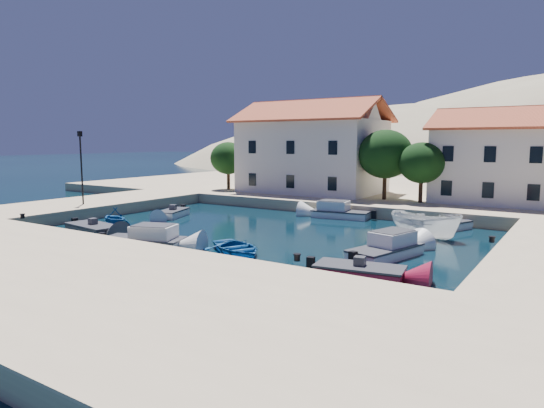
% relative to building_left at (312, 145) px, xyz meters
% --- Properties ---
extents(ground, '(400.00, 400.00, 0.00)m').
position_rel_building_left_xyz_m(ground, '(6.00, -28.00, -5.94)').
color(ground, black).
rests_on(ground, ground).
extents(quay_south, '(52.00, 12.00, 1.00)m').
position_rel_building_left_xyz_m(quay_south, '(6.00, -34.00, -5.44)').
color(quay_south, tan).
rests_on(quay_south, ground).
extents(quay_west, '(8.00, 20.00, 1.00)m').
position_rel_building_left_xyz_m(quay_west, '(-13.00, -18.00, -5.44)').
color(quay_west, tan).
rests_on(quay_west, ground).
extents(quay_north, '(80.00, 36.00, 1.00)m').
position_rel_building_left_xyz_m(quay_north, '(8.00, 10.00, -5.44)').
color(quay_north, tan).
rests_on(quay_north, ground).
extents(building_left, '(14.70, 9.45, 9.70)m').
position_rel_building_left_xyz_m(building_left, '(0.00, 0.00, 0.00)').
color(building_left, silver).
rests_on(building_left, quay_north).
extents(building_mid, '(10.50, 8.40, 8.30)m').
position_rel_building_left_xyz_m(building_mid, '(18.00, 1.00, -0.71)').
color(building_mid, silver).
rests_on(building_mid, quay_north).
extents(trees, '(37.30, 5.30, 6.45)m').
position_rel_building_left_xyz_m(trees, '(10.51, -2.54, -1.10)').
color(trees, '#382314').
rests_on(trees, quay_north).
extents(lamppost, '(0.35, 0.25, 6.22)m').
position_rel_building_left_xyz_m(lamppost, '(-11.50, -20.00, -1.18)').
color(lamppost, black).
rests_on(lamppost, quay_west).
extents(bollards, '(29.36, 9.56, 0.30)m').
position_rel_building_left_xyz_m(bollards, '(8.80, -24.13, -4.79)').
color(bollards, black).
rests_on(bollards, ground).
extents(motorboat_grey_sw, '(4.66, 2.54, 1.25)m').
position_rel_building_left_xyz_m(motorboat_grey_sw, '(-3.95, -24.67, -5.64)').
color(motorboat_grey_sw, '#39393E').
rests_on(motorboat_grey_sw, ground).
extents(cabin_cruiser_south, '(5.22, 3.55, 1.60)m').
position_rel_building_left_xyz_m(cabin_cruiser_south, '(2.67, -26.03, -5.46)').
color(cabin_cruiser_south, white).
rests_on(cabin_cruiser_south, ground).
extents(rowboat_south, '(5.18, 4.62, 0.88)m').
position_rel_building_left_xyz_m(rowboat_south, '(8.15, -24.04, -5.94)').
color(rowboat_south, '#1C5B9C').
rests_on(rowboat_south, ground).
extents(motorboat_red_se, '(4.35, 2.48, 1.25)m').
position_rel_building_left_xyz_m(motorboat_red_se, '(16.14, -25.07, -5.64)').
color(motorboat_red_se, maroon).
rests_on(motorboat_red_se, ground).
extents(cabin_cruiser_east, '(3.11, 5.19, 1.60)m').
position_rel_building_left_xyz_m(cabin_cruiser_east, '(15.71, -20.49, -5.46)').
color(cabin_cruiser_east, white).
rests_on(cabin_cruiser_east, ground).
extents(boat_east, '(5.41, 3.10, 1.97)m').
position_rel_building_left_xyz_m(boat_east, '(15.95, -13.67, -5.94)').
color(boat_east, white).
rests_on(boat_east, ground).
extents(motorboat_white_ne, '(2.73, 3.60, 1.25)m').
position_rel_building_left_xyz_m(motorboat_white_ne, '(16.63, -9.69, -5.64)').
color(motorboat_white_ne, white).
rests_on(motorboat_white_ne, ground).
extents(rowboat_west, '(3.71, 3.43, 1.62)m').
position_rel_building_left_xyz_m(rowboat_west, '(-4.97, -21.98, -5.94)').
color(rowboat_west, '#1C5B9C').
rests_on(rowboat_west, ground).
extents(motorboat_white_west, '(2.63, 3.84, 1.25)m').
position_rel_building_left_xyz_m(motorboat_white_west, '(-4.47, -16.33, -5.64)').
color(motorboat_white_west, white).
rests_on(motorboat_white_west, ground).
extents(cabin_cruiser_north, '(4.96, 2.59, 1.60)m').
position_rel_building_left_xyz_m(cabin_cruiser_north, '(7.66, -9.00, -5.46)').
color(cabin_cruiser_north, white).
rests_on(cabin_cruiser_north, ground).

